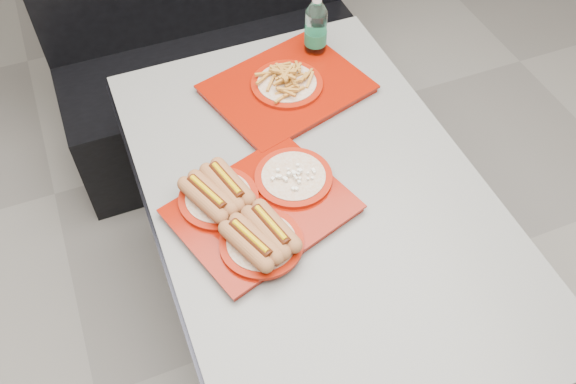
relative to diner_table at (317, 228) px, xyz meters
name	(u,v)px	position (x,y,z in m)	size (l,w,h in m)	color
ground	(311,319)	(0.00, 0.00, -0.58)	(6.00, 6.00, 0.00)	gray
diner_table	(317,228)	(0.00, 0.00, 0.00)	(0.92, 1.42, 0.75)	black
booth_bench	(213,58)	(0.00, 1.09, -0.18)	(1.30, 0.57, 1.35)	black
tray_near	(255,208)	(-0.19, -0.01, 0.20)	(0.53, 0.46, 0.10)	maroon
tray_far	(287,86)	(0.07, 0.42, 0.19)	(0.55, 0.48, 0.09)	maroon
water_bottle	(316,30)	(0.22, 0.55, 0.27)	(0.07, 0.07, 0.23)	silver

